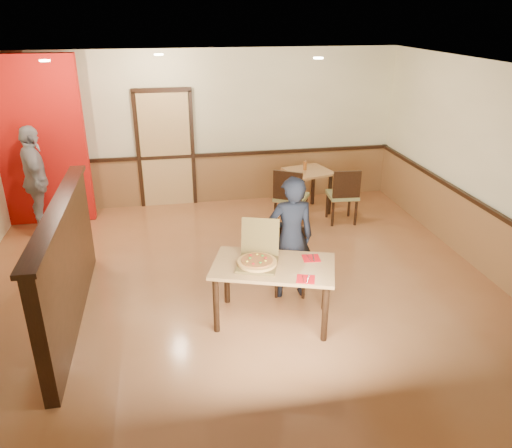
{
  "coord_description": "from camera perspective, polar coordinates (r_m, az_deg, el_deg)",
  "views": [
    {
      "loc": [
        -0.79,
        -5.55,
        3.42
      ],
      "look_at": [
        0.23,
        0.0,
        0.97
      ],
      "focal_mm": 35.0,
      "sensor_mm": 36.0,
      "label": 1
    }
  ],
  "objects": [
    {
      "name": "side_chair_right",
      "position": [
        8.6,
        9.97,
        3.44
      ],
      "size": [
        0.52,
        0.52,
        0.98
      ],
      "rotation": [
        0.0,
        0.0,
        3.07
      ],
      "color": "olive",
      "rests_on": "floor"
    },
    {
      "name": "spot_a",
      "position": [
        7.54,
        -23.0,
        16.81
      ],
      "size": [
        0.14,
        0.14,
        0.02
      ],
      "primitive_type": "cylinder",
      "color": "#FFEDB2",
      "rests_on": "ceiling"
    },
    {
      "name": "spot_c",
      "position": [
        7.41,
        7.14,
        18.31
      ],
      "size": [
        0.14,
        0.14,
        0.02
      ],
      "primitive_type": "cylinder",
      "color": "#FFEDB2",
      "rests_on": "ceiling"
    },
    {
      "name": "wall_right",
      "position": [
        7.3,
        26.2,
        4.93
      ],
      "size": [
        0.0,
        7.0,
        7.0
      ],
      "primitive_type": "plane",
      "rotation": [
        1.57,
        0.0,
        -1.57
      ],
      "color": "#FEF9C7",
      "rests_on": "floor"
    },
    {
      "name": "booth_partition",
      "position": [
        6.11,
        -20.78,
        -4.28
      ],
      "size": [
        0.2,
        3.1,
        1.44
      ],
      "color": "black",
      "rests_on": "floor"
    },
    {
      "name": "chair_rail_back",
      "position": [
        9.38,
        -5.28,
        7.86
      ],
      "size": [
        7.0,
        0.06,
        0.06
      ],
      "primitive_type": "cube",
      "color": "black",
      "rests_on": "wall_back"
    },
    {
      "name": "napkin_near",
      "position": [
        5.42,
        5.69,
        -6.28
      ],
      "size": [
        0.25,
        0.25,
        0.01
      ],
      "rotation": [
        0.0,
        0.0,
        -0.32
      ],
      "color": "red",
      "rests_on": "main_table"
    },
    {
      "name": "wainscot_right",
      "position": [
        7.6,
        24.76,
        -1.86
      ],
      "size": [
        0.04,
        7.0,
        0.9
      ],
      "primitive_type": "cube",
      "color": "olive",
      "rests_on": "floor"
    },
    {
      "name": "condiment",
      "position": [
        8.95,
        5.62,
        6.64
      ],
      "size": [
        0.06,
        0.06,
        0.15
      ],
      "primitive_type": "cylinder",
      "color": "#954F1B",
      "rests_on": "side_table"
    },
    {
      "name": "side_table",
      "position": [
        9.0,
        6.0,
        5.03
      ],
      "size": [
        0.89,
        0.89,
        0.78
      ],
      "rotation": [
        0.0,
        0.0,
        0.26
      ],
      "color": "#AA7B47",
      "rests_on": "floor"
    },
    {
      "name": "ceiling",
      "position": [
        5.64,
        -2.45,
        17.11
      ],
      "size": [
        7.0,
        7.0,
        0.0
      ],
      "primitive_type": "plane",
      "rotation": [
        3.14,
        0.0,
        0.0
      ],
      "color": "black",
      "rests_on": "wall_back"
    },
    {
      "name": "spot_b",
      "position": [
        8.08,
        -11.06,
        18.48
      ],
      "size": [
        0.14,
        0.14,
        0.02
      ],
      "primitive_type": "cylinder",
      "color": "#FFEDB2",
      "rests_on": "ceiling"
    },
    {
      "name": "red_accent_panel",
      "position": [
        9.04,
        -23.93,
        8.52
      ],
      "size": [
        1.6,
        0.2,
        2.78
      ],
      "primitive_type": "cube",
      "color": "red",
      "rests_on": "floor"
    },
    {
      "name": "wall_back",
      "position": [
        9.31,
        -5.42,
        10.79
      ],
      "size": [
        7.0,
        0.0,
        7.0
      ],
      "primitive_type": "plane",
      "rotation": [
        1.57,
        0.0,
        0.0
      ],
      "color": "#FEF9C7",
      "rests_on": "floor"
    },
    {
      "name": "pizza_box",
      "position": [
        5.68,
        0.19,
        -4.05
      ],
      "size": [
        0.58,
        0.63,
        0.47
      ],
      "rotation": [
        0.0,
        0.0,
        -0.32
      ],
      "color": "brown",
      "rests_on": "main_table"
    },
    {
      "name": "diner",
      "position": [
        6.2,
        3.99,
        -1.62
      ],
      "size": [
        0.59,
        0.39,
        1.6
      ],
      "primitive_type": "imported",
      "rotation": [
        0.0,
        0.0,
        3.13
      ],
      "color": "black",
      "rests_on": "floor"
    },
    {
      "name": "wainscot_back",
      "position": [
        9.53,
        -5.19,
        5.17
      ],
      "size": [
        7.0,
        0.04,
        0.9
      ],
      "primitive_type": "cube",
      "color": "olive",
      "rests_on": "floor"
    },
    {
      "name": "napkin_far",
      "position": [
        5.86,
        6.32,
        -3.9
      ],
      "size": [
        0.22,
        0.22,
        0.01
      ],
      "rotation": [
        0.0,
        0.0,
        -0.1
      ],
      "color": "red",
      "rests_on": "main_table"
    },
    {
      "name": "back_door",
      "position": [
        9.32,
        -10.27,
        8.32
      ],
      "size": [
        0.9,
        0.06,
        2.1
      ],
      "primitive_type": "cube",
      "color": "#DDB471",
      "rests_on": "wall_back"
    },
    {
      "name": "diner_chair",
      "position": [
        6.47,
        3.96,
        -3.83
      ],
      "size": [
        0.5,
        0.5,
        0.84
      ],
      "rotation": [
        0.0,
        0.0,
        -0.24
      ],
      "color": "olive",
      "rests_on": "floor"
    },
    {
      "name": "pizza",
      "position": [
        5.64,
        0.13,
        -4.38
      ],
      "size": [
        0.55,
        0.55,
        0.03
      ],
      "primitive_type": "cylinder",
      "rotation": [
        0.0,
        0.0,
        0.27
      ],
      "color": "gold",
      "rests_on": "pizza_box"
    },
    {
      "name": "chair_rail_right",
      "position": [
        7.42,
        25.24,
        1.41
      ],
      "size": [
        0.06,
        7.0,
        0.06
      ],
      "primitive_type": "cube",
      "color": "black",
      "rests_on": "wall_right"
    },
    {
      "name": "passerby",
      "position": [
        8.78,
        -23.84,
        4.6
      ],
      "size": [
        0.72,
        1.12,
        1.77
      ],
      "primitive_type": "imported",
      "rotation": [
        0.0,
        0.0,
        1.88
      ],
      "color": "gray",
      "rests_on": "floor"
    },
    {
      "name": "main_table",
      "position": [
        5.74,
        1.98,
        -5.64
      ],
      "size": [
        1.56,
        1.18,
        0.74
      ],
      "rotation": [
        0.0,
        0.0,
        -0.32
      ],
      "color": "#AA7B47",
      "rests_on": "floor"
    },
    {
      "name": "side_chair_left",
      "position": [
        8.33,
        3.91,
        3.26
      ],
      "size": [
        0.69,
        0.69,
        1.02
      ],
      "rotation": [
        0.0,
        0.0,
        2.6
      ],
      "color": "olive",
      "rests_on": "floor"
    },
    {
      "name": "floor",
      "position": [
        6.57,
        -2.03,
        -7.96
      ],
      "size": [
        7.0,
        7.0,
        0.0
      ],
      "primitive_type": "plane",
      "color": "#B77447",
      "rests_on": "ground"
    }
  ]
}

